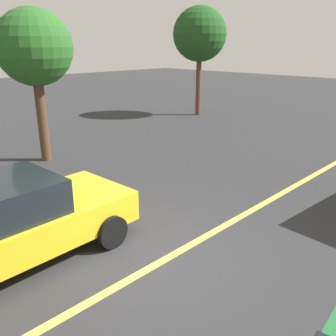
% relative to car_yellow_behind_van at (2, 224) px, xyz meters
% --- Properties ---
extents(ground_plane, '(80.00, 80.00, 0.00)m').
position_rel_car_yellow_behind_van_xyz_m(ground_plane, '(1.91, -1.90, -0.78)').
color(ground_plane, '#2D2D30').
extents(lane_marking_centre, '(28.00, 0.16, 0.01)m').
position_rel_car_yellow_behind_van_xyz_m(lane_marking_centre, '(4.91, -1.90, -0.77)').
color(lane_marking_centre, '#E0D14C').
extents(car_yellow_behind_van, '(4.58, 2.18, 1.54)m').
position_rel_car_yellow_behind_van_xyz_m(car_yellow_behind_van, '(0.00, 0.00, 0.00)').
color(car_yellow_behind_van, gold).
rests_on(car_yellow_behind_van, ground_plane).
extents(tree_centre_verge, '(2.34, 2.34, 4.77)m').
position_rel_car_yellow_behind_van_xyz_m(tree_centre_verge, '(3.44, 5.17, 2.77)').
color(tree_centre_verge, '#513823').
rests_on(tree_centre_verge, ground_plane).
extents(tree_right_verge, '(2.78, 2.78, 5.58)m').
position_rel_car_yellow_behind_van_xyz_m(tree_right_verge, '(13.35, 6.91, 3.39)').
color(tree_right_verge, '#513823').
rests_on(tree_right_verge, ground_plane).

